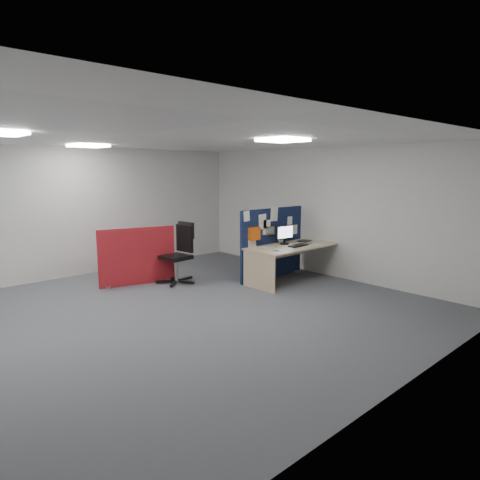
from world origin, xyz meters
TOP-DOWN VIEW (x-y plane):
  - floor at (0.00, 0.00)m, footprint 9.00×9.00m
  - ceiling at (0.00, 0.00)m, footprint 9.00×7.00m
  - wall_back at (0.00, 3.50)m, footprint 9.00×0.02m
  - wall_front at (0.00, -3.50)m, footprint 9.00×0.02m
  - wall_right at (4.50, 0.00)m, footprint 0.02×7.00m
  - ceiling_lights at (0.33, 0.67)m, footprint 4.10×4.10m
  - navy_divider at (3.46, 0.57)m, footprint 1.76×0.30m
  - main_desk at (3.58, 0.14)m, footprint 1.99×0.89m
  - monitor_main at (3.56, 0.30)m, footprint 0.44×0.18m
  - keyboard at (3.60, -0.02)m, footprint 0.46×0.21m
  - mouse at (3.96, -0.04)m, footprint 0.11×0.08m
  - paper_tray at (4.14, 0.25)m, footprint 0.32×0.27m
  - red_divider at (1.14, 1.97)m, footprint 1.46×0.44m
  - office_chair at (1.86, 1.56)m, footprint 0.77×0.78m
  - desk_papers at (3.21, 0.02)m, footprint 1.40×0.74m

SIDE VIEW (x-z plane):
  - floor at x=0.00m, z-range 0.00..0.00m
  - red_divider at x=1.14m, z-range -0.01..1.11m
  - main_desk at x=3.58m, z-range 0.20..0.93m
  - office_chair at x=1.86m, z-range 0.08..1.26m
  - desk_papers at x=3.21m, z-range 0.73..0.73m
  - navy_divider at x=3.46m, z-range -0.01..1.48m
  - paper_tray at x=4.14m, z-range 0.73..0.74m
  - keyboard at x=3.60m, z-range 0.73..0.75m
  - mouse at x=3.96m, z-range 0.73..0.76m
  - monitor_main at x=3.56m, z-range 0.75..1.14m
  - wall_back at x=0.00m, z-range 0.00..2.70m
  - wall_front at x=0.00m, z-range 0.00..2.70m
  - wall_right at x=4.50m, z-range 0.00..2.70m
  - ceiling_lights at x=0.33m, z-range 2.65..2.69m
  - ceiling at x=0.00m, z-range 2.69..2.71m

